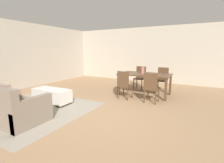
{
  "coord_description": "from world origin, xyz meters",
  "views": [
    {
      "loc": [
        1.97,
        -3.21,
        1.57
      ],
      "look_at": [
        -0.28,
        0.95,
        0.67
      ],
      "focal_mm": 26.23,
      "sensor_mm": 36.0,
      "label": 1
    }
  ],
  "objects_px": {
    "ottoman_table": "(52,95)",
    "book_on_ottoman": "(49,89)",
    "dining_chair_far_left": "(140,76)",
    "couch": "(2,106)",
    "dining_chair_far_right": "(162,78)",
    "vase_centerpiece": "(143,70)",
    "dining_chair_near_left": "(124,83)",
    "dining_chair_near_right": "(151,86)",
    "dining_table": "(145,76)"
  },
  "relations": [
    {
      "from": "couch",
      "to": "dining_chair_near_left",
      "type": "xyz_separation_m",
      "value": [
        1.89,
        2.75,
        0.22
      ]
    },
    {
      "from": "dining_chair_near_right",
      "to": "dining_chair_far_left",
      "type": "height_order",
      "value": "same"
    },
    {
      "from": "ottoman_table",
      "to": "book_on_ottoman",
      "type": "relative_size",
      "value": 4.61
    },
    {
      "from": "dining_chair_far_right",
      "to": "vase_centerpiece",
      "type": "distance_m",
      "value": 1.05
    },
    {
      "from": "dining_chair_far_left",
      "to": "book_on_ottoman",
      "type": "xyz_separation_m",
      "value": [
        -1.74,
        -3.15,
        -0.07
      ]
    },
    {
      "from": "dining_chair_near_left",
      "to": "book_on_ottoman",
      "type": "relative_size",
      "value": 3.54
    },
    {
      "from": "dining_chair_far_left",
      "to": "vase_centerpiece",
      "type": "height_order",
      "value": "vase_centerpiece"
    },
    {
      "from": "dining_chair_near_left",
      "to": "vase_centerpiece",
      "type": "xyz_separation_m",
      "value": [
        0.33,
        0.83,
        0.36
      ]
    },
    {
      "from": "dining_chair_near_right",
      "to": "dining_chair_far_right",
      "type": "height_order",
      "value": "same"
    },
    {
      "from": "dining_table",
      "to": "vase_centerpiece",
      "type": "bearing_deg",
      "value": -174.76
    },
    {
      "from": "dining_table",
      "to": "vase_centerpiece",
      "type": "height_order",
      "value": "vase_centerpiece"
    },
    {
      "from": "ottoman_table",
      "to": "dining_chair_far_left",
      "type": "xyz_separation_m",
      "value": [
        1.7,
        3.1,
        0.27
      ]
    },
    {
      "from": "vase_centerpiece",
      "to": "dining_table",
      "type": "bearing_deg",
      "value": 5.24
    },
    {
      "from": "vase_centerpiece",
      "to": "ottoman_table",
      "type": "bearing_deg",
      "value": -132.66
    },
    {
      "from": "dining_table",
      "to": "dining_chair_near_right",
      "type": "xyz_separation_m",
      "value": [
        0.47,
        -0.84,
        -0.16
      ]
    },
    {
      "from": "dining_chair_near_left",
      "to": "book_on_ottoman",
      "type": "bearing_deg",
      "value": -140.44
    },
    {
      "from": "dining_chair_near_left",
      "to": "vase_centerpiece",
      "type": "relative_size",
      "value": 3.81
    },
    {
      "from": "ottoman_table",
      "to": "book_on_ottoman",
      "type": "xyz_separation_m",
      "value": [
        -0.04,
        -0.05,
        0.21
      ]
    },
    {
      "from": "dining_table",
      "to": "couch",
      "type": "bearing_deg",
      "value": -122.61
    },
    {
      "from": "couch",
      "to": "ottoman_table",
      "type": "height_order",
      "value": "couch"
    },
    {
      "from": "vase_centerpiece",
      "to": "dining_chair_near_left",
      "type": "bearing_deg",
      "value": -112.0
    },
    {
      "from": "ottoman_table",
      "to": "book_on_ottoman",
      "type": "height_order",
      "value": "book_on_ottoman"
    },
    {
      "from": "dining_chair_far_right",
      "to": "vase_centerpiece",
      "type": "height_order",
      "value": "vase_centerpiece"
    },
    {
      "from": "dining_chair_near_right",
      "to": "dining_chair_far_left",
      "type": "relative_size",
      "value": 1.0
    },
    {
      "from": "couch",
      "to": "dining_chair_far_left",
      "type": "bearing_deg",
      "value": 67.39
    },
    {
      "from": "dining_chair_far_left",
      "to": "book_on_ottoman",
      "type": "height_order",
      "value": "dining_chair_far_left"
    },
    {
      "from": "book_on_ottoman",
      "to": "ottoman_table",
      "type": "bearing_deg",
      "value": 48.85
    },
    {
      "from": "dining_chair_near_left",
      "to": "couch",
      "type": "bearing_deg",
      "value": -124.43
    },
    {
      "from": "dining_chair_far_right",
      "to": "couch",
      "type": "bearing_deg",
      "value": -121.94
    },
    {
      "from": "couch",
      "to": "dining_chair_far_right",
      "type": "bearing_deg",
      "value": 58.06
    },
    {
      "from": "ottoman_table",
      "to": "vase_centerpiece",
      "type": "bearing_deg",
      "value": 47.34
    },
    {
      "from": "couch",
      "to": "book_on_ottoman",
      "type": "height_order",
      "value": "couch"
    },
    {
      "from": "ottoman_table",
      "to": "vase_centerpiece",
      "type": "xyz_separation_m",
      "value": [
        2.07,
        2.25,
        0.63
      ]
    },
    {
      "from": "ottoman_table",
      "to": "book_on_ottoman",
      "type": "bearing_deg",
      "value": -131.15
    },
    {
      "from": "vase_centerpiece",
      "to": "book_on_ottoman",
      "type": "relative_size",
      "value": 0.93
    },
    {
      "from": "dining_chair_near_left",
      "to": "dining_table",
      "type": "bearing_deg",
      "value": 63.94
    },
    {
      "from": "couch",
      "to": "dining_chair_far_left",
      "type": "xyz_separation_m",
      "value": [
        1.85,
        4.43,
        0.22
      ]
    },
    {
      "from": "couch",
      "to": "vase_centerpiece",
      "type": "distance_m",
      "value": 4.25
    },
    {
      "from": "dining_chair_near_left",
      "to": "dining_chair_near_right",
      "type": "xyz_separation_m",
      "value": [
        0.88,
        -0.01,
        0.0
      ]
    },
    {
      "from": "ottoman_table",
      "to": "dining_chair_far_right",
      "type": "relative_size",
      "value": 1.3
    },
    {
      "from": "dining_table",
      "to": "dining_chair_far_right",
      "type": "height_order",
      "value": "dining_chair_far_right"
    },
    {
      "from": "dining_table",
      "to": "book_on_ottoman",
      "type": "distance_m",
      "value": 3.18
    },
    {
      "from": "dining_chair_near_right",
      "to": "dining_chair_far_right",
      "type": "distance_m",
      "value": 1.67
    },
    {
      "from": "ottoman_table",
      "to": "vase_centerpiece",
      "type": "height_order",
      "value": "vase_centerpiece"
    },
    {
      "from": "dining_chair_near_right",
      "to": "vase_centerpiece",
      "type": "bearing_deg",
      "value": 123.13
    },
    {
      "from": "ottoman_table",
      "to": "dining_chair_near_left",
      "type": "bearing_deg",
      "value": 39.3
    },
    {
      "from": "dining_chair_near_right",
      "to": "dining_table",
      "type": "bearing_deg",
      "value": 119.26
    },
    {
      "from": "dining_chair_far_left",
      "to": "vase_centerpiece",
      "type": "distance_m",
      "value": 1.0
    },
    {
      "from": "couch",
      "to": "book_on_ottoman",
      "type": "xyz_separation_m",
      "value": [
        0.11,
        1.28,
        0.16
      ]
    },
    {
      "from": "dining_chair_near_left",
      "to": "dining_chair_near_right",
      "type": "distance_m",
      "value": 0.88
    }
  ]
}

